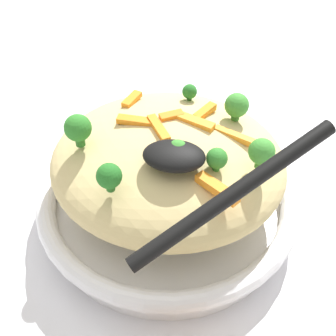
% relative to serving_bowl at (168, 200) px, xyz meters
% --- Properties ---
extents(ground_plane, '(2.40, 2.40, 0.00)m').
position_rel_serving_bowl_xyz_m(ground_plane, '(0.00, 0.00, -0.03)').
color(ground_plane, silver).
extents(serving_bowl, '(0.29, 0.29, 0.05)m').
position_rel_serving_bowl_xyz_m(serving_bowl, '(0.00, 0.00, 0.00)').
color(serving_bowl, silver).
rests_on(serving_bowl, ground_plane).
extents(pasta_mound, '(0.24, 0.22, 0.08)m').
position_rel_serving_bowl_xyz_m(pasta_mound, '(0.00, 0.00, 0.06)').
color(pasta_mound, '#D1BA7A').
rests_on(pasta_mound, serving_bowl).
extents(carrot_piece_0, '(0.03, 0.04, 0.01)m').
position_rel_serving_bowl_xyz_m(carrot_piece_0, '(0.01, -0.00, 0.10)').
color(carrot_piece_0, orange).
rests_on(carrot_piece_0, pasta_mound).
extents(carrot_piece_1, '(0.02, 0.03, 0.01)m').
position_rel_serving_bowl_xyz_m(carrot_piece_1, '(0.05, -0.05, 0.09)').
color(carrot_piece_1, orange).
rests_on(carrot_piece_1, pasta_mound).
extents(carrot_piece_2, '(0.03, 0.02, 0.01)m').
position_rel_serving_bowl_xyz_m(carrot_piece_2, '(-0.00, -0.02, 0.10)').
color(carrot_piece_2, orange).
rests_on(carrot_piece_2, pasta_mound).
extents(carrot_piece_3, '(0.04, 0.01, 0.01)m').
position_rel_serving_bowl_xyz_m(carrot_piece_3, '(0.03, -0.01, 0.10)').
color(carrot_piece_3, orange).
rests_on(carrot_piece_3, pasta_mound).
extents(carrot_piece_4, '(0.04, 0.02, 0.01)m').
position_rel_serving_bowl_xyz_m(carrot_piece_4, '(-0.02, -0.02, 0.10)').
color(carrot_piece_4, orange).
rests_on(carrot_piece_4, pasta_mound).
extents(carrot_piece_5, '(0.04, 0.02, 0.01)m').
position_rel_serving_bowl_xyz_m(carrot_piece_5, '(-0.06, -0.01, 0.09)').
color(carrot_piece_5, orange).
rests_on(carrot_piece_5, pasta_mound).
extents(carrot_piece_6, '(0.04, 0.03, 0.01)m').
position_rel_serving_bowl_xyz_m(carrot_piece_6, '(-0.05, 0.07, 0.09)').
color(carrot_piece_6, orange).
rests_on(carrot_piece_6, pasta_mound).
extents(carrot_piece_7, '(0.02, 0.03, 0.01)m').
position_rel_serving_bowl_xyz_m(carrot_piece_7, '(-0.03, -0.04, 0.10)').
color(carrot_piece_7, orange).
rests_on(carrot_piece_7, pasta_mound).
extents(broccoli_floret_0, '(0.02, 0.02, 0.02)m').
position_rel_serving_bowl_xyz_m(broccoli_floret_0, '(-0.05, 0.04, 0.10)').
color(broccoli_floret_0, '#296820').
rests_on(broccoli_floret_0, pasta_mound).
extents(broccoli_floret_1, '(0.02, 0.02, 0.03)m').
position_rel_serving_bowl_xyz_m(broccoli_floret_1, '(0.04, 0.08, 0.11)').
color(broccoli_floret_1, '#205B1C').
rests_on(broccoli_floret_1, pasta_mound).
extents(broccoli_floret_2, '(0.02, 0.02, 0.02)m').
position_rel_serving_bowl_xyz_m(broccoli_floret_2, '(-0.01, -0.07, 0.10)').
color(broccoli_floret_2, '#205B1C').
rests_on(broccoli_floret_2, pasta_mound).
extents(broccoli_floret_3, '(0.02, 0.02, 0.02)m').
position_rel_serving_bowl_xyz_m(broccoli_floret_3, '(-0.01, 0.04, 0.11)').
color(broccoli_floret_3, '#377928').
rests_on(broccoli_floret_3, pasta_mound).
extents(broccoli_floret_4, '(0.02, 0.02, 0.03)m').
position_rel_serving_bowl_xyz_m(broccoli_floret_4, '(-0.06, -0.04, 0.11)').
color(broccoli_floret_4, '#377928').
rests_on(broccoli_floret_4, pasta_mound).
extents(broccoli_floret_5, '(0.02, 0.02, 0.03)m').
position_rel_serving_bowl_xyz_m(broccoli_floret_5, '(-0.09, 0.03, 0.11)').
color(broccoli_floret_5, '#377928').
rests_on(broccoli_floret_5, pasta_mound).
extents(broccoli_floret_6, '(0.03, 0.03, 0.03)m').
position_rel_serving_bowl_xyz_m(broccoli_floret_6, '(0.08, 0.02, 0.11)').
color(broccoli_floret_6, '#296820').
rests_on(broccoli_floret_6, pasta_mound).
extents(serving_spoon, '(0.15, 0.14, 0.07)m').
position_rel_serving_bowl_xyz_m(serving_spoon, '(-0.03, 0.07, 0.12)').
color(serving_spoon, black).
rests_on(serving_spoon, pasta_mound).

